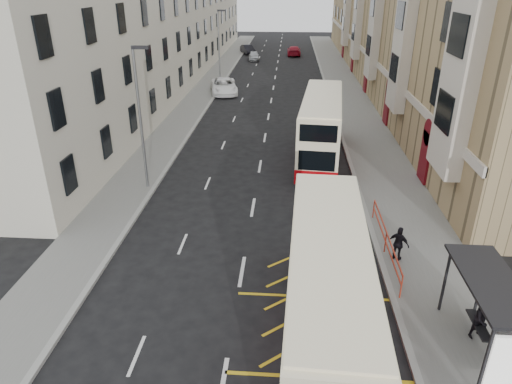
# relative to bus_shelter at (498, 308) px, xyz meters

# --- Properties ---
(ground) EXTENTS (200.00, 200.00, 0.00)m
(ground) POSITION_rel_bus_shelter_xyz_m (-8.34, 0.39, -2.14)
(ground) COLOR black
(ground) RESTS_ON ground
(pavement_right) EXTENTS (4.00, 120.00, 0.15)m
(pavement_right) POSITION_rel_bus_shelter_xyz_m (-0.34, 30.39, -2.06)
(pavement_right) COLOR slate
(pavement_right) RESTS_ON ground
(pavement_left) EXTENTS (3.00, 120.00, 0.15)m
(pavement_left) POSITION_rel_bus_shelter_xyz_m (-15.84, 30.39, -2.06)
(pavement_left) COLOR slate
(pavement_left) RESTS_ON ground
(kerb_right) EXTENTS (0.25, 120.00, 0.15)m
(kerb_right) POSITION_rel_bus_shelter_xyz_m (-2.34, 30.39, -2.06)
(kerb_right) COLOR gray
(kerb_right) RESTS_ON ground
(kerb_left) EXTENTS (0.25, 120.00, 0.15)m
(kerb_left) POSITION_rel_bus_shelter_xyz_m (-14.34, 30.39, -2.06)
(kerb_left) COLOR gray
(kerb_left) RESTS_ON ground
(road_markings) EXTENTS (10.00, 110.00, 0.01)m
(road_markings) POSITION_rel_bus_shelter_xyz_m (-8.34, 45.39, -2.13)
(road_markings) COLOR silver
(road_markings) RESTS_ON ground
(terrace_right) EXTENTS (10.75, 79.00, 15.25)m
(terrace_right) POSITION_rel_bus_shelter_xyz_m (6.54, 45.77, 5.38)
(terrace_right) COLOR #A1885E
(terrace_right) RESTS_ON ground
(terrace_left) EXTENTS (9.18, 79.00, 13.25)m
(terrace_left) POSITION_rel_bus_shelter_xyz_m (-21.77, 45.89, 4.38)
(terrace_left) COLOR beige
(terrace_left) RESTS_ON ground
(bus_shelter) EXTENTS (1.65, 4.25, 2.70)m
(bus_shelter) POSITION_rel_bus_shelter_xyz_m (0.00, 0.00, 0.00)
(bus_shelter) COLOR black
(bus_shelter) RESTS_ON pavement_right
(guard_railing) EXTENTS (0.06, 6.56, 1.01)m
(guard_railing) POSITION_rel_bus_shelter_xyz_m (-2.09, 6.14, -1.28)
(guard_railing) COLOR red
(guard_railing) RESTS_ON pavement_right
(street_lamp_near) EXTENTS (0.93, 0.18, 8.00)m
(street_lamp_near) POSITION_rel_bus_shelter_xyz_m (-14.69, 12.39, 2.50)
(street_lamp_near) COLOR slate
(street_lamp_near) RESTS_ON pavement_left
(street_lamp_far) EXTENTS (0.93, 0.18, 8.00)m
(street_lamp_far) POSITION_rel_bus_shelter_xyz_m (-14.69, 42.39, 2.50)
(street_lamp_far) COLOR slate
(street_lamp_far) RESTS_ON pavement_left
(double_decker_front) EXTENTS (2.83, 10.61, 4.20)m
(double_decker_front) POSITION_rel_bus_shelter_xyz_m (-5.19, 0.22, -0.00)
(double_decker_front) COLOR #FDF0C6
(double_decker_front) RESTS_ON ground
(double_decker_rear) EXTENTS (3.54, 11.07, 4.34)m
(double_decker_rear) POSITION_rel_bus_shelter_xyz_m (-4.36, 18.17, 0.07)
(double_decker_rear) COLOR #FDF0C6
(double_decker_rear) RESTS_ON ground
(pedestrian_mid) EXTENTS (0.89, 0.78, 1.54)m
(pedestrian_mid) POSITION_rel_bus_shelter_xyz_m (0.17, 0.93, -1.22)
(pedestrian_mid) COLOR black
(pedestrian_mid) RESTS_ON pavement_right
(pedestrian_far) EXTENTS (0.97, 0.86, 1.57)m
(pedestrian_far) POSITION_rel_bus_shelter_xyz_m (-1.67, 5.58, -1.20)
(pedestrian_far) COLOR black
(pedestrian_far) RESTS_ON pavement_right
(white_van) EXTENTS (3.71, 6.14, 1.60)m
(white_van) POSITION_rel_bus_shelter_xyz_m (-13.54, 37.08, -1.34)
(white_van) COLOR white
(white_van) RESTS_ON ground
(car_silver) EXTENTS (1.90, 4.04, 1.34)m
(car_silver) POSITION_rel_bus_shelter_xyz_m (-12.00, 59.18, -1.47)
(car_silver) COLOR #A5A8AC
(car_silver) RESTS_ON ground
(car_dark) EXTENTS (2.96, 4.50, 1.40)m
(car_dark) POSITION_rel_bus_shelter_xyz_m (-13.54, 65.89, -1.44)
(car_dark) COLOR black
(car_dark) RESTS_ON ground
(car_red) EXTENTS (2.10, 5.09, 1.47)m
(car_red) POSITION_rel_bus_shelter_xyz_m (-5.94, 64.49, -1.40)
(car_red) COLOR #A40C1F
(car_red) RESTS_ON ground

